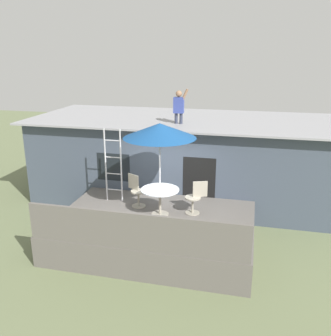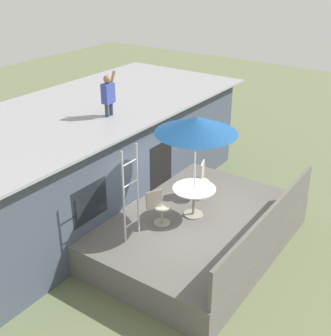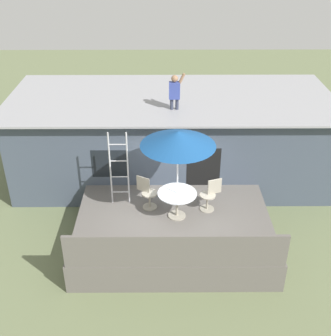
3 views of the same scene
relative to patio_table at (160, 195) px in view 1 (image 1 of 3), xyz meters
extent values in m
plane|color=#66704C|center=(-0.09, -0.03, -1.39)|extent=(40.00, 40.00, 0.00)
cube|color=#424C5B|center=(-0.09, 3.57, 0.01)|extent=(10.00, 4.00, 2.80)
cube|color=#99999E|center=(-0.09, 3.57, 1.44)|extent=(10.50, 4.50, 0.06)
cube|color=black|center=(-1.94, 1.58, 0.16)|extent=(1.10, 0.03, 0.90)
cube|color=black|center=(0.83, 1.58, -0.34)|extent=(1.00, 0.03, 2.00)
cube|color=#605B56|center=(-0.09, -0.03, -0.99)|extent=(5.24, 3.96, 0.80)
cube|color=#605B56|center=(-0.09, -1.97, -0.14)|extent=(5.14, 0.08, 0.90)
cylinder|color=#A59E8C|center=(0.00, 0.00, -0.57)|extent=(0.48, 0.48, 0.03)
cylinder|color=#A59E8C|center=(0.00, 0.00, -0.22)|extent=(0.07, 0.07, 0.71)
cylinder|color=silver|center=(0.00, 0.00, 0.14)|extent=(1.04, 1.04, 0.03)
cylinder|color=silver|center=(0.00, 0.00, 0.61)|extent=(0.04, 0.04, 2.40)
cone|color=#194C8C|center=(0.00, 0.00, 1.76)|extent=(1.90, 1.90, 0.38)
cylinder|color=silver|center=(-1.81, 0.66, 0.51)|extent=(0.04, 0.04, 2.20)
cylinder|color=silver|center=(-1.33, 0.66, 0.51)|extent=(0.04, 0.04, 2.20)
cylinder|color=silver|center=(-1.57, 0.66, -0.24)|extent=(0.48, 0.03, 0.03)
cylinder|color=silver|center=(-1.57, 0.66, 0.26)|extent=(0.48, 0.03, 0.03)
cylinder|color=silver|center=(-1.57, 0.66, 0.76)|extent=(0.48, 0.03, 0.03)
cylinder|color=silver|center=(-1.57, 0.66, 1.26)|extent=(0.48, 0.03, 0.03)
cylinder|color=#33384C|center=(-0.11, 2.56, 1.64)|extent=(0.10, 0.10, 0.34)
cylinder|color=#33384C|center=(0.05, 2.56, 1.64)|extent=(0.10, 0.10, 0.34)
cube|color=#384799|center=(-0.03, 2.56, 2.06)|extent=(0.32, 0.20, 0.50)
sphere|color=#997051|center=(-0.03, 2.56, 2.42)|extent=(0.20, 0.20, 0.20)
cylinder|color=#997051|center=(0.15, 2.56, 2.36)|extent=(0.26, 0.08, 0.44)
cylinder|color=#A59E8C|center=(-0.75, 0.42, -0.58)|extent=(0.40, 0.40, 0.02)
cylinder|color=#A59E8C|center=(-0.75, 0.42, -0.36)|extent=(0.06, 0.06, 0.44)
cylinder|color=#A59E8C|center=(-0.75, 0.42, -0.13)|extent=(0.44, 0.44, 0.04)
cube|color=#A59E8C|center=(-0.92, 0.52, 0.11)|extent=(0.37, 0.23, 0.44)
cylinder|color=#A59E8C|center=(0.85, 0.31, -0.58)|extent=(0.40, 0.40, 0.02)
cylinder|color=#A59E8C|center=(0.85, 0.31, -0.36)|extent=(0.06, 0.06, 0.44)
cylinder|color=#A59E8C|center=(0.85, 0.31, -0.13)|extent=(0.44, 0.44, 0.04)
cube|color=#A59E8C|center=(1.03, 0.38, 0.11)|extent=(0.39, 0.18, 0.44)
camera|label=1|loc=(2.33, -9.06, 3.71)|focal=39.76mm
camera|label=2|loc=(-8.10, -4.80, 5.26)|focal=47.81mm
camera|label=3|loc=(-0.37, -9.59, 6.50)|focal=46.53mm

